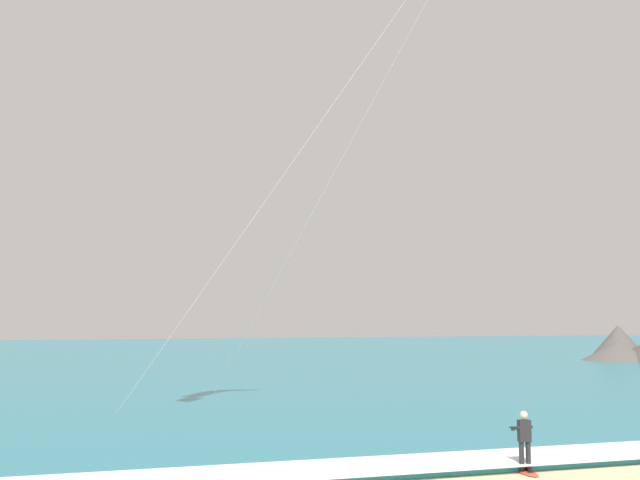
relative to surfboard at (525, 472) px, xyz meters
name	(u,v)px	position (x,y,z in m)	size (l,w,h in m)	color
sea	(202,357)	(-0.86, 60.05, 0.07)	(200.00, 120.00, 0.20)	teal
surf_foam	(479,459)	(-0.86, 1.05, 0.19)	(200.00, 2.50, 0.04)	white
surfboard	(525,472)	(0.00, 0.00, 0.00)	(0.62, 1.45, 0.09)	#E04C38
kitesurfer	(524,438)	(0.00, 0.02, 0.91)	(0.56, 0.56, 1.69)	#232328
headland_right	(632,349)	(37.14, 41.05, 1.18)	(11.26, 10.43, 3.48)	#56514C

